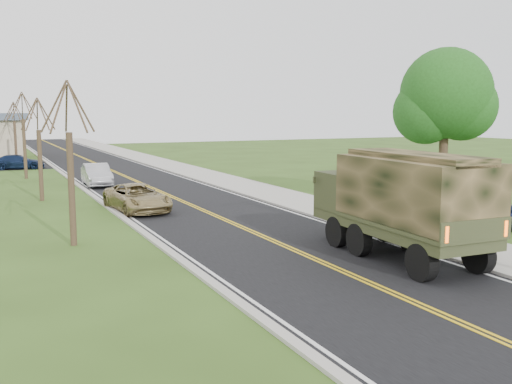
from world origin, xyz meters
TOP-DOWN VIEW (x-y plane):
  - ground at (0.00, 0.00)m, footprint 160.00×160.00m
  - road at (0.00, 40.00)m, footprint 8.00×120.00m
  - curb_right at (4.15, 40.00)m, footprint 0.30×120.00m
  - sidewalk_right at (5.90, 40.00)m, footprint 3.20×120.00m
  - curb_left at (-4.15, 40.00)m, footprint 0.30×120.00m
  - leafy_tree at (11.00, 10.01)m, footprint 4.83×4.50m
  - bare_tree_a at (-7.00, 10.00)m, footprint 1.93×2.26m
  - bare_tree_b at (-7.00, 22.00)m, footprint 1.83×2.14m
  - bare_tree_c at (-7.00, 34.00)m, footprint 2.04×2.39m
  - bare_tree_d at (-7.00, 46.00)m, footprint 1.88×2.20m
  - military_truck at (2.69, 3.20)m, footprint 2.86×7.38m
  - suv_champagne at (-3.00, 16.35)m, footprint 2.75×5.12m
  - sedan_silver at (-3.00, 27.39)m, footprint 1.73×4.56m
  - pickup_navy at (9.58, 5.46)m, footprint 4.96×3.96m
  - lot_car_navy at (-7.07, 42.00)m, footprint 4.57×2.49m

SIDE VIEW (x-z plane):
  - ground at x=0.00m, z-range 0.00..0.00m
  - road at x=0.00m, z-range 0.00..0.01m
  - sidewalk_right at x=5.90m, z-range 0.00..0.10m
  - curb_left at x=-4.15m, z-range 0.00..0.10m
  - curb_right at x=4.15m, z-range 0.00..0.12m
  - lot_car_navy at x=-7.07m, z-range 0.00..1.26m
  - pickup_navy at x=9.58m, z-range 0.00..1.35m
  - suv_champagne at x=-3.00m, z-range 0.00..1.37m
  - sedan_silver at x=-3.00m, z-range 0.00..1.48m
  - military_truck at x=2.69m, z-range 0.26..3.89m
  - bare_tree_b at x=-7.00m, z-range -0.39..5.34m
  - bare_tree_d at x=-7.00m, z-range -0.40..5.50m
  - bare_tree_a at x=-7.00m, z-range -0.41..5.66m
  - bare_tree_c at x=-7.00m, z-range -0.44..5.99m
  - leafy_tree at x=11.00m, z-range 1.44..9.54m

